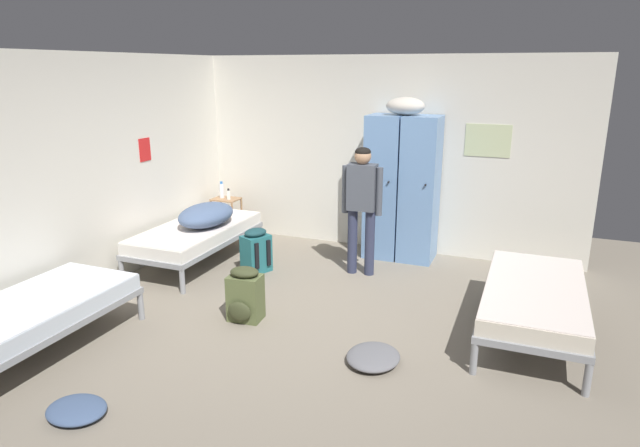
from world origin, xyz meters
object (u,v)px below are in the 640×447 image
Objects in this scene: bed_left_front at (27,315)px; clothes_pile_denim at (77,410)px; water_bottle at (222,190)px; lotion_bottle at (229,195)px; bedding_heap at (206,215)px; clothes_pile_grey at (373,357)px; bed_right at (534,296)px; backpack_olive at (245,295)px; bed_left_rear at (196,234)px; person_traveler at (362,199)px; locker_bank at (402,185)px; shelf_unit at (227,213)px; backpack_teal at (256,251)px.

bed_left_front is 4.24× the size of clothes_pile_denim.
water_bottle reaches higher than lotion_bottle.
bedding_heap reaches higher than clothes_pile_grey.
water_bottle is at bearing 158.97° from bed_right.
bed_left_front is at bearing -136.99° from backpack_olive.
lotion_bottle is (-4.21, 1.62, 0.26)m from bed_right.
bedding_heap is (0.12, 2.60, 0.25)m from bed_left_front.
person_traveler reaches higher than bed_left_rear.
locker_bank reaches higher than clothes_pile_grey.
locker_bank is at bearing 72.68° from clothes_pile_denim.
bedding_heap reaches higher than clothes_pile_denim.
bed_right is at bearing -8.39° from bedding_heap.
water_bottle is 0.47× the size of clothes_pile_grey.
person_traveler reaches higher than shelf_unit.
bed_left_rear is (-4.03, 0.51, 0.00)m from bed_right.
water_bottle is at bearing 112.10° from bedding_heap.
shelf_unit is 0.65× the size of bedding_heap.
backpack_teal is (-1.51, -1.19, -0.71)m from locker_bank.
bed_right reaches higher than clothes_pile_grey.
locker_bank reaches higher than water_bottle.
locker_bank reaches higher than bed_right.
lotion_bottle is at bearing 99.21° from bed_left_rear.
backpack_teal is 1.00× the size of backpack_olive.
person_traveler is 3.44× the size of clothes_pile_denim.
bedding_heap reaches higher than bed_left_front.
bedding_heap is (-2.24, -1.12, -0.34)m from locker_bank.
backpack_teal is at bearing 93.38° from clothes_pile_denim.
backpack_olive is 1.88m from clothes_pile_denim.
bed_right is 4.51m from bed_left_front.
bed_left_rear is at bearing -80.79° from lotion_bottle.
backpack_olive is at bearing -45.73° from bedding_heap.
water_bottle is 4.49m from clothes_pile_denim.
water_bottle is 0.44× the size of backpack_teal.
bed_left_front is at bearing -153.35° from bed_right.
person_traveler is at bearing 67.68° from backpack_olive.
bedding_heap is at bearing 87.44° from bed_left_front.
bedding_heap reaches higher than lotion_bottle.
backpack_olive is at bearing 43.01° from bed_left_front.
clothes_pile_denim is (1.03, -0.53, -0.33)m from bed_left_front.
bedding_heap is 3.19m from clothes_pile_grey.
clothes_pile_denim is (1.03, -3.07, -0.33)m from bed_left_rear.
bedding_heap is 0.57× the size of person_traveler.
shelf_unit is 0.34m from water_bottle.
shelf_unit is at bearing 102.26° from bed_left_rear.
person_traveler reaches higher than bed_right.
bedding_heap is 3.32m from clothes_pile_denim.
clothes_pile_grey is at bearing -41.03° from water_bottle.
clothes_pile_grey is (2.69, -1.63, -0.58)m from bedding_heap.
lotion_bottle is at bearing 105.92° from bedding_heap.
person_traveler is at bearing -110.39° from locker_bank.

